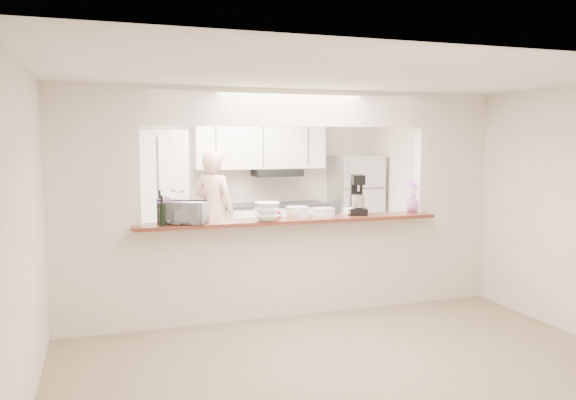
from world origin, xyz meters
name	(u,v)px	position (x,y,z in m)	size (l,w,h in m)	color
floor	(290,314)	(0.00, 0.00, 0.00)	(6.00, 6.00, 0.00)	gray
tile_overlay	(254,281)	(0.00, 1.55, 0.01)	(5.00, 2.90, 0.01)	beige
partition	(290,183)	(0.00, 0.00, 1.48)	(5.00, 0.15, 2.50)	beige
bar_counter	(290,264)	(0.00, 0.00, 0.58)	(3.40, 0.38, 1.09)	beige
kitchen_cabinets	(223,203)	(-0.19, 2.72, 0.97)	(3.15, 0.62, 2.25)	silver
refrigerator	(356,206)	(2.05, 2.65, 0.85)	(0.75, 0.70, 1.70)	#B1B1B6
flower_left	(170,206)	(-1.30, 0.02, 1.27)	(0.32, 0.28, 0.36)	#CC6CB2
wine_bottle_a	(162,214)	(-1.40, -0.15, 1.21)	(0.06, 0.06, 0.31)	black
wine_bottle_b	(160,210)	(-1.40, 0.07, 1.22)	(0.07, 0.07, 0.34)	black
toaster_oven	(186,212)	(-1.15, -0.06, 1.21)	(0.42, 0.28, 0.23)	#AAAAAF
serving_bowls	(267,212)	(-0.30, -0.14, 1.19)	(0.27, 0.27, 0.20)	white
plate_stack_a	(297,212)	(0.10, 0.03, 1.15)	(0.26, 0.26, 0.12)	white
plate_stack_b	(324,212)	(0.42, 0.03, 1.14)	(0.26, 0.26, 0.09)	white
red_bowl	(275,215)	(-0.15, 0.08, 1.12)	(0.14, 0.14, 0.06)	maroon
tan_bowl	(295,215)	(0.05, -0.03, 1.12)	(0.13, 0.13, 0.06)	tan
utensil_caddy	(354,206)	(0.80, 0.05, 1.19)	(0.27, 0.19, 0.24)	silver
stand_mixer	(357,196)	(0.85, 0.06, 1.30)	(0.28, 0.35, 0.46)	black
flower_right	(414,196)	(1.60, 0.05, 1.29)	(0.22, 0.22, 0.39)	#A962B6
person	(214,212)	(-0.41, 2.30, 0.90)	(0.66, 0.43, 1.80)	tan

